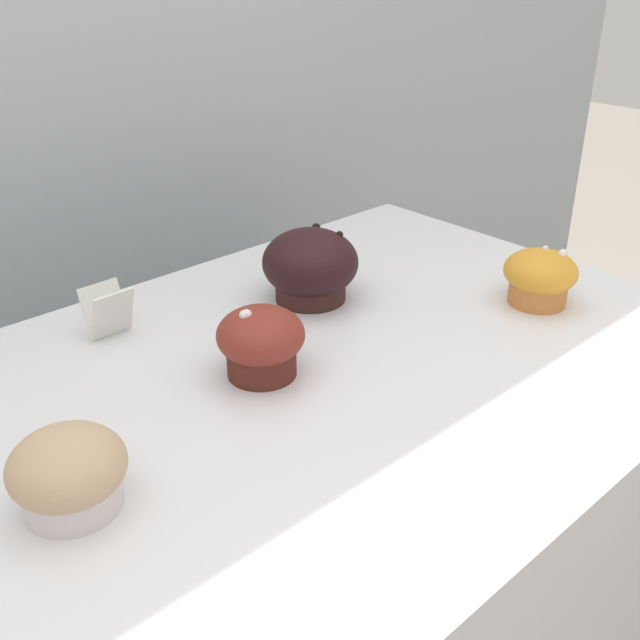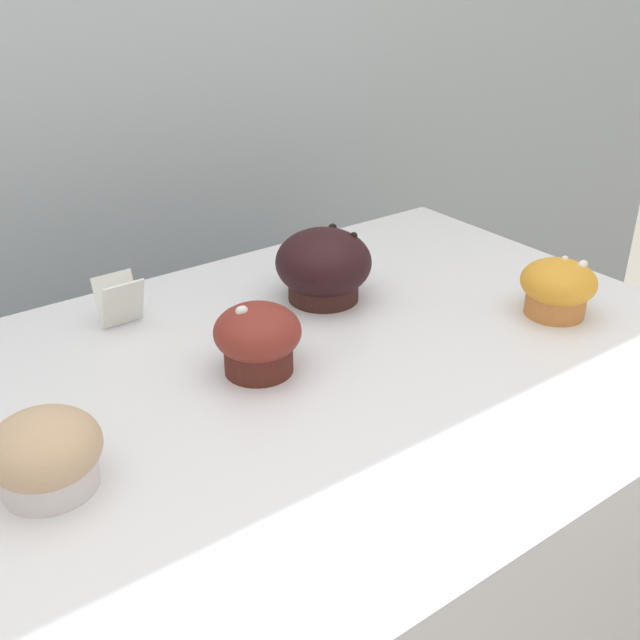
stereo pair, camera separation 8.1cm
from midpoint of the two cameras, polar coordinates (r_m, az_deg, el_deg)
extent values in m
cube|color=#A8B2B7|center=(1.29, -21.97, 5.75)|extent=(3.20, 0.10, 1.80)
cylinder|color=#512119|center=(0.79, -7.41, -2.71)|extent=(0.07, 0.07, 0.05)
ellipsoid|color=maroon|center=(0.78, -7.51, -1.20)|extent=(0.09, 0.09, 0.06)
sphere|color=white|center=(0.76, -8.81, 0.28)|extent=(0.01, 0.01, 0.01)
sphere|color=white|center=(0.76, -8.64, 0.34)|extent=(0.01, 0.01, 0.01)
cylinder|color=#CB7A3B|center=(0.97, 14.03, 2.40)|extent=(0.07, 0.07, 0.04)
ellipsoid|color=orange|center=(0.96, 14.17, 3.58)|extent=(0.09, 0.09, 0.05)
sphere|color=white|center=(0.96, 14.52, 5.22)|extent=(0.01, 0.01, 0.01)
sphere|color=white|center=(0.97, 15.77, 4.86)|extent=(0.01, 0.01, 0.01)
sphere|color=white|center=(0.96, 15.69, 4.76)|extent=(0.01, 0.01, 0.01)
cylinder|color=silver|center=(0.66, -21.88, -11.78)|extent=(0.08, 0.08, 0.04)
ellipsoid|color=tan|center=(0.65, -22.19, -10.38)|extent=(0.10, 0.10, 0.06)
cylinder|color=#381D19|center=(0.95, -3.18, 2.96)|extent=(0.09, 0.09, 0.05)
ellipsoid|color=black|center=(0.94, -3.21, 4.37)|extent=(0.12, 0.12, 0.08)
sphere|color=black|center=(0.94, -0.98, 6.47)|extent=(0.01, 0.01, 0.01)
sphere|color=black|center=(0.97, -2.71, 7.00)|extent=(0.01, 0.01, 0.01)
cube|color=white|center=(0.91, -18.61, 0.79)|extent=(0.05, 0.02, 0.06)
cube|color=silver|center=(0.90, -18.04, 0.38)|extent=(0.05, 0.02, 0.06)
camera|label=1|loc=(0.04, -92.86, -1.48)|focal=42.00mm
camera|label=2|loc=(0.04, 87.14, 1.48)|focal=42.00mm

